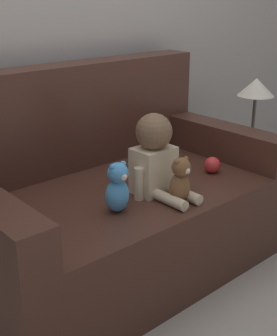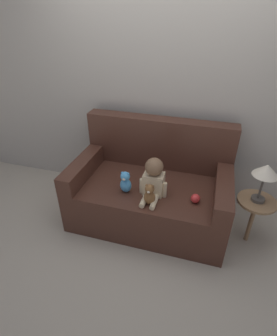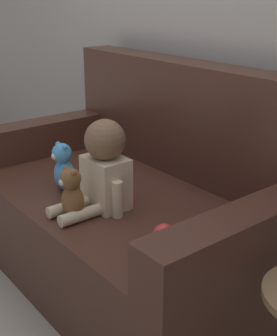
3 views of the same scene
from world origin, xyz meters
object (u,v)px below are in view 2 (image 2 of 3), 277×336
at_px(person_baby, 154,179).
at_px(side_table, 261,187).
at_px(teddy_bear_brown, 150,195).
at_px(couch, 151,189).
at_px(toy_ball, 195,198).
at_px(plush_toy_side, 126,182).

relative_size(person_baby, side_table, 0.44).
distance_m(person_baby, teddy_bear_brown, 0.18).
distance_m(couch, toy_ball, 0.57).
bearing_deg(person_baby, teddy_bear_brown, -88.35).
distance_m(person_baby, side_table, 0.96).
bearing_deg(plush_toy_side, person_baby, 9.08).
relative_size(plush_toy_side, side_table, 0.26).
distance_m(teddy_bear_brown, side_table, 1.00).
bearing_deg(toy_ball, teddy_bear_brown, -159.92).
distance_m(plush_toy_side, toy_ball, 0.67).
xyz_separation_m(teddy_bear_brown, side_table, (0.95, 0.29, 0.09)).
height_order(teddy_bear_brown, toy_ball, teddy_bear_brown).
height_order(toy_ball, side_table, side_table).
bearing_deg(side_table, teddy_bear_brown, -163.07).
bearing_deg(teddy_bear_brown, plush_toy_side, 156.59).
distance_m(couch, teddy_bear_brown, 0.47).
xyz_separation_m(couch, teddy_bear_brown, (0.08, -0.40, 0.23)).
relative_size(person_baby, teddy_bear_brown, 1.77).
bearing_deg(plush_toy_side, teddy_bear_brown, -23.41).
relative_size(couch, teddy_bear_brown, 7.32).
bearing_deg(teddy_bear_brown, couch, 101.19).
bearing_deg(toy_ball, person_baby, 178.29).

